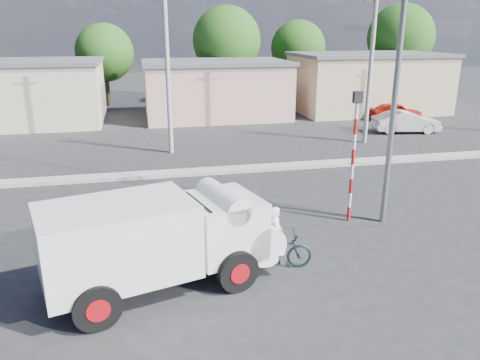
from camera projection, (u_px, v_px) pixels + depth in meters
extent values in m
plane|color=#272729|center=(269.00, 249.00, 13.85)|extent=(120.00, 120.00, 0.00)
cube|color=#99968E|center=(222.00, 170.00, 21.27)|extent=(40.00, 0.80, 0.16)
cylinder|color=black|center=(97.00, 307.00, 10.02)|extent=(1.11, 0.58, 1.07)
cylinder|color=red|center=(97.00, 307.00, 10.02)|extent=(0.60, 0.48, 0.52)
cylinder|color=black|center=(80.00, 266.00, 11.74)|extent=(1.11, 0.58, 1.07)
cylinder|color=red|center=(80.00, 266.00, 11.74)|extent=(0.60, 0.48, 0.52)
cylinder|color=black|center=(237.00, 271.00, 11.51)|extent=(1.11, 0.58, 1.07)
cylinder|color=red|center=(237.00, 271.00, 11.51)|extent=(0.60, 0.48, 0.52)
cylinder|color=black|center=(204.00, 240.00, 13.23)|extent=(1.11, 0.58, 1.07)
cylinder|color=red|center=(204.00, 240.00, 13.23)|extent=(0.60, 0.48, 0.52)
cube|color=black|center=(156.00, 266.00, 11.58)|extent=(4.63, 2.40, 0.17)
cube|color=silver|center=(118.00, 241.00, 10.92)|extent=(3.93, 2.98, 1.79)
cube|color=silver|center=(223.00, 225.00, 12.16)|extent=(2.21, 2.38, 1.50)
cylinder|color=silver|center=(250.00, 234.00, 12.66)|extent=(1.56, 2.20, 1.07)
cylinder|color=silver|center=(222.00, 200.00, 11.95)|extent=(1.18, 2.10, 0.68)
cube|color=silver|center=(262.00, 244.00, 12.95)|extent=(0.69, 2.04, 0.27)
cube|color=black|center=(198.00, 214.00, 11.73)|extent=(0.51, 1.61, 0.68)
imported|color=#152929|center=(275.00, 250.00, 12.62)|extent=(2.07, 0.98, 1.05)
imported|color=white|center=(275.00, 243.00, 12.55)|extent=(0.43, 0.58, 1.48)
imported|color=beige|center=(406.00, 122.00, 29.14)|extent=(4.23, 1.99, 1.34)
imported|color=#B41109|center=(396.00, 111.00, 33.12)|extent=(3.81, 1.96, 1.24)
cylinder|color=red|center=(349.00, 214.00, 15.81)|extent=(0.11, 0.11, 0.50)
cylinder|color=white|center=(350.00, 200.00, 15.66)|extent=(0.11, 0.11, 0.50)
cylinder|color=red|center=(351.00, 186.00, 15.50)|extent=(0.11, 0.11, 0.50)
cylinder|color=white|center=(352.00, 171.00, 15.35)|extent=(0.11, 0.11, 0.50)
cylinder|color=red|center=(353.00, 157.00, 15.19)|extent=(0.11, 0.11, 0.50)
cylinder|color=white|center=(354.00, 142.00, 15.04)|extent=(0.11, 0.11, 0.50)
cylinder|color=red|center=(355.00, 126.00, 14.89)|extent=(0.11, 0.11, 0.50)
cylinder|color=white|center=(357.00, 111.00, 14.73)|extent=(0.11, 0.11, 0.50)
cube|color=black|center=(358.00, 97.00, 14.60)|extent=(0.28, 0.18, 0.36)
cylinder|color=slate|center=(396.00, 87.00, 14.44)|extent=(0.18, 0.18, 9.00)
cube|color=#C3B393|center=(9.00, 95.00, 31.28)|extent=(12.00, 7.00, 4.00)
cube|color=#59595B|center=(4.00, 62.00, 30.63)|extent=(12.30, 7.30, 0.24)
cube|color=#D19990|center=(215.00, 91.00, 34.12)|extent=(10.00, 7.00, 3.80)
cube|color=#59595B|center=(215.00, 62.00, 33.50)|extent=(10.30, 7.30, 0.24)
cube|color=tan|center=(367.00, 84.00, 36.46)|extent=(11.00, 7.00, 4.20)
cube|color=#59595B|center=(369.00, 55.00, 35.78)|extent=(11.30, 7.30, 0.24)
cylinder|color=#38281E|center=(107.00, 85.00, 39.08)|extent=(0.36, 0.36, 3.47)
sphere|color=#366F21|center=(105.00, 53.00, 38.27)|extent=(4.71, 4.71, 4.71)
cylinder|color=#38281E|center=(227.00, 79.00, 40.04)|extent=(0.36, 0.36, 4.20)
sphere|color=#366F21|center=(227.00, 41.00, 39.06)|extent=(5.70, 5.70, 5.70)
cylinder|color=#38281E|center=(297.00, 78.00, 43.39)|extent=(0.36, 0.36, 3.64)
sphere|color=#366F21|center=(298.00, 48.00, 42.54)|extent=(4.94, 4.94, 4.94)
cylinder|color=#38281E|center=(397.00, 74.00, 43.22)|extent=(0.36, 0.36, 4.37)
sphere|color=#366F21|center=(401.00, 37.00, 42.21)|extent=(5.93, 5.93, 5.93)
cylinder|color=#99968E|center=(168.00, 75.00, 23.37)|extent=(0.24, 0.24, 8.00)
cylinder|color=#99968E|center=(370.00, 71.00, 25.58)|extent=(0.24, 0.24, 8.00)
cube|color=#38281E|center=(376.00, 1.00, 24.47)|extent=(1.40, 0.08, 0.08)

